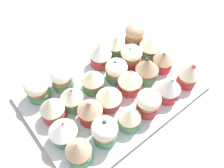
{
  "coord_description": "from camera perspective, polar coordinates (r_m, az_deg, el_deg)",
  "views": [
    {
      "loc": [
        -23.04,
        -28.6,
        53.29
      ],
      "look_at": [
        0.0,
        0.0,
        4.2
      ],
      "focal_mm": 38.09,
      "sensor_mm": 36.0,
      "label": 1
    }
  ],
  "objects": [
    {
      "name": "cupcake_5",
      "position": [
        0.65,
        17.96,
        2.31
      ],
      "size": [
        5.68,
        5.68,
        8.02
      ],
      "color": "#D1333D",
      "rests_on": "baking_tray"
    },
    {
      "name": "cupcake_10",
      "position": [
        0.64,
        8.43,
        3.55
      ],
      "size": [
        6.26,
        6.26,
        7.96
      ],
      "color": "#4C9E6B",
      "rests_on": "baking_tray"
    },
    {
      "name": "cupcake_0",
      "position": [
        0.52,
        -8.04,
        -15.58
      ],
      "size": [
        5.76,
        5.76,
        7.08
      ],
      "color": "#4C9E6B",
      "rests_on": "baking_tray"
    },
    {
      "name": "cupcake_21",
      "position": [
        0.7,
        0.87,
        9.2
      ],
      "size": [
        5.56,
        5.56,
        7.11
      ],
      "color": "#4C9E6B",
      "rests_on": "baking_tray"
    },
    {
      "name": "cupcake_14",
      "position": [
        0.61,
        -4.7,
        0.93
      ],
      "size": [
        5.93,
        5.93,
        7.16
      ],
      "color": "#4C9E6B",
      "rests_on": "baking_tray"
    },
    {
      "name": "cupcake_6",
      "position": [
        0.55,
        -11.69,
        -10.98
      ],
      "size": [
        6.47,
        6.47,
        7.1
      ],
      "color": "#4C9E6B",
      "rests_on": "baking_tray"
    },
    {
      "name": "ground_plane",
      "position": [
        0.66,
        0.0,
        -2.97
      ],
      "size": [
        180.0,
        180.0,
        3.0
      ],
      "primitive_type": "cube",
      "color": "#B2A899"
    },
    {
      "name": "cupcake_20",
      "position": [
        0.67,
        -2.81,
        7.12
      ],
      "size": [
        6.37,
        6.37,
        7.75
      ],
      "color": "#D1333D",
      "rests_on": "baking_tray"
    },
    {
      "name": "cupcake_19",
      "position": [
        0.63,
        -12.03,
        1.55
      ],
      "size": [
        5.85,
        5.85,
        7.27
      ],
      "color": "#4C9E6B",
      "rests_on": "baking_tray"
    },
    {
      "name": "cupcake_22",
      "position": [
        0.73,
        5.41,
        11.57
      ],
      "size": [
        5.74,
        5.74,
        7.43
      ],
      "color": "#D1333D",
      "rests_on": "baking_tray"
    },
    {
      "name": "cupcake_15",
      "position": [
        0.64,
        1.06,
        3.29
      ],
      "size": [
        6.0,
        6.0,
        6.69
      ],
      "color": "#4C9E6B",
      "rests_on": "baking_tray"
    },
    {
      "name": "cupcake_7",
      "position": [
        0.56,
        -5.29,
        -6.31
      ],
      "size": [
        6.09,
        6.09,
        7.51
      ],
      "color": "#D1333D",
      "rests_on": "baking_tray"
    },
    {
      "name": "baking_tray",
      "position": [
        0.64,
        0.0,
        -1.92
      ],
      "size": [
        44.37,
        31.17,
        1.2
      ],
      "color": "silver",
      "rests_on": "ground_plane"
    },
    {
      "name": "cupcake_2",
      "position": [
        0.56,
        4.2,
        -7.99
      ],
      "size": [
        5.49,
        5.49,
        6.62
      ],
      "color": "#4C9E6B",
      "rests_on": "baking_tray"
    },
    {
      "name": "cupcake_3",
      "position": [
        0.58,
        8.67,
        -4.47
      ],
      "size": [
        5.99,
        5.99,
        7.24
      ],
      "color": "#D1333D",
      "rests_on": "baking_tray"
    },
    {
      "name": "cupcake_4",
      "position": [
        0.61,
        13.48,
        -0.88
      ],
      "size": [
        6.14,
        6.14,
        7.79
      ],
      "color": "#D1333D",
      "rests_on": "baking_tray"
    },
    {
      "name": "cupcake_16",
      "position": [
        0.67,
        4.61,
        6.58
      ],
      "size": [
        6.08,
        6.08,
        6.88
      ],
      "color": "#D1333D",
      "rests_on": "baking_tray"
    },
    {
      "name": "cupcake_1",
      "position": [
        0.54,
        -1.76,
        -11.24
      ],
      "size": [
        6.02,
        6.02,
        7.59
      ],
      "color": "#4C9E6B",
      "rests_on": "baking_tray"
    },
    {
      "name": "cupcake_9",
      "position": [
        0.61,
        4.33,
        0.63
      ],
      "size": [
        6.38,
        6.38,
        6.86
      ],
      "color": "#D1333D",
      "rests_on": "baking_tray"
    },
    {
      "name": "cupcake_12",
      "position": [
        0.58,
        -14.17,
        -5.65
      ],
      "size": [
        5.94,
        5.94,
        7.62
      ],
      "color": "#D1333D",
      "rests_on": "baking_tray"
    },
    {
      "name": "cupcake_11",
      "position": [
        0.68,
        12.24,
        5.68
      ],
      "size": [
        5.86,
        5.86,
        6.58
      ],
      "color": "#D1333D",
      "rests_on": "baking_tray"
    },
    {
      "name": "cupcake_18",
      "position": [
        0.63,
        -17.5,
        -1.04
      ],
      "size": [
        6.26,
        6.26,
        6.5
      ],
      "color": "#4C9E6B",
      "rests_on": "baking_tray"
    },
    {
      "name": "cupcake_17",
      "position": [
        0.71,
        9.3,
        8.95
      ],
      "size": [
        6.61,
        6.61,
        6.58
      ],
      "color": "#4C9E6B",
      "rests_on": "baking_tray"
    },
    {
      "name": "cupcake_13",
      "position": [
        0.59,
        -9.64,
        -3.17
      ],
      "size": [
        5.66,
        5.66,
        7.44
      ],
      "color": "#4C9E6B",
      "rests_on": "baking_tray"
    },
    {
      "name": "cupcake_8",
      "position": [
        0.58,
        -0.72,
        -3.12
      ],
      "size": [
        6.48,
        6.48,
        6.69
      ],
      "color": "#D1333D",
      "rests_on": "baking_tray"
    }
  ]
}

